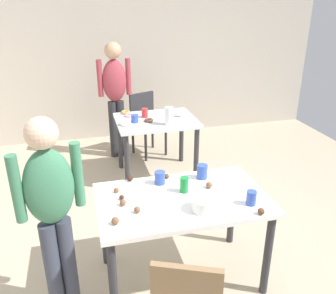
{
  "coord_description": "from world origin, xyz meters",
  "views": [
    {
      "loc": [
        -0.69,
        -2.39,
        2.15
      ],
      "look_at": [
        0.04,
        0.43,
        0.9
      ],
      "focal_mm": 38.46,
      "sensor_mm": 36.0,
      "label": 1
    }
  ],
  "objects": [
    {
      "name": "ground_plane",
      "position": [
        0.0,
        0.0,
        0.0
      ],
      "size": [
        6.4,
        6.4,
        0.0
      ],
      "primitive_type": "plane",
      "color": "tan"
    },
    {
      "name": "wall_back",
      "position": [
        0.0,
        3.2,
        1.3
      ],
      "size": [
        6.4,
        0.1,
        2.6
      ],
      "primitive_type": "cube",
      "color": "#BCB2A3",
      "rests_on": "ground_plane"
    },
    {
      "name": "dining_table_near",
      "position": [
        -0.01,
        -0.18,
        0.65
      ],
      "size": [
        1.27,
        0.77,
        0.75
      ],
      "color": "white",
      "rests_on": "ground_plane"
    },
    {
      "name": "dining_table_far",
      "position": [
        0.2,
        1.64,
        0.63
      ],
      "size": [
        0.96,
        0.75,
        0.75
      ],
      "color": "silver",
      "rests_on": "ground_plane"
    },
    {
      "name": "chair_far_table",
      "position": [
        0.21,
        2.37,
        0.5
      ],
      "size": [
        0.52,
        0.52,
        0.87
      ],
      "color": "#2D2D33",
      "rests_on": "ground_plane"
    },
    {
      "name": "person_girl_near",
      "position": [
        -0.93,
        -0.27,
        0.89
      ],
      "size": [
        0.45,
        0.28,
        1.48
      ],
      "color": "#383D4C",
      "rests_on": "ground_plane"
    },
    {
      "name": "person_adult_far",
      "position": [
        -0.2,
        2.36,
        0.96
      ],
      "size": [
        0.45,
        0.22,
        1.59
      ],
      "color": "#28282D",
      "rests_on": "ground_plane"
    },
    {
      "name": "mixing_bowl",
      "position": [
        0.08,
        -0.38,
        0.79
      ],
      "size": [
        0.17,
        0.17,
        0.09
      ],
      "primitive_type": "cylinder",
      "color": "white",
      "rests_on": "dining_table_near"
    },
    {
      "name": "soda_can",
      "position": [
        0.03,
        -0.1,
        0.81
      ],
      "size": [
        0.07,
        0.07,
        0.12
      ],
      "primitive_type": "cylinder",
      "color": "#198438",
      "rests_on": "dining_table_near"
    },
    {
      "name": "fork_near",
      "position": [
        -0.17,
        -0.28,
        0.75
      ],
      "size": [
        0.17,
        0.02,
        0.01
      ],
      "primitive_type": "cube",
      "color": "silver",
      "rests_on": "dining_table_near"
    },
    {
      "name": "cup_near_0",
      "position": [
        0.44,
        -0.39,
        0.8
      ],
      "size": [
        0.07,
        0.07,
        0.11
      ],
      "primitive_type": "cylinder",
      "color": "#3351B2",
      "rests_on": "dining_table_near"
    },
    {
      "name": "cup_near_1",
      "position": [
        -0.12,
        0.07,
        0.8
      ],
      "size": [
        0.08,
        0.08,
        0.1
      ],
      "primitive_type": "cylinder",
      "color": "#3351B2",
      "rests_on": "dining_table_near"
    },
    {
      "name": "cup_near_2",
      "position": [
        0.23,
        0.07,
        0.81
      ],
      "size": [
        0.09,
        0.09,
        0.12
      ],
      "primitive_type": "cylinder",
      "color": "#3351B2",
      "rests_on": "dining_table_near"
    },
    {
      "name": "cake_ball_0",
      "position": [
        0.45,
        -0.53,
        0.77
      ],
      "size": [
        0.05,
        0.05,
        0.05
      ],
      "primitive_type": "sphere",
      "color": "brown",
      "rests_on": "dining_table_near"
    },
    {
      "name": "cake_ball_1",
      "position": [
        -0.35,
        0.17,
        0.77
      ],
      "size": [
        0.05,
        0.05,
        0.05
      ],
      "primitive_type": "sphere",
      "color": "#3D2319",
      "rests_on": "dining_table_near"
    },
    {
      "name": "cake_ball_2",
      "position": [
        -0.45,
        -0.1,
        0.77
      ],
      "size": [
        0.04,
        0.04,
        0.04
      ],
      "primitive_type": "sphere",
      "color": "#3D2319",
      "rests_on": "dining_table_near"
    },
    {
      "name": "cake_ball_3",
      "position": [
        0.23,
        -0.1,
        0.77
      ],
      "size": [
        0.05,
        0.05,
        0.05
      ],
      "primitive_type": "sphere",
      "color": "brown",
      "rests_on": "dining_table_near"
    },
    {
      "name": "cake_ball_4",
      "position": [
        -0.46,
        -0.18,
        0.77
      ],
      "size": [
        0.05,
        0.05,
        0.05
      ],
      "primitive_type": "sphere",
      "color": "brown",
      "rests_on": "dining_table_near"
    },
    {
      "name": "cake_ball_5",
      "position": [
        -0.37,
        -0.3,
        0.77
      ],
      "size": [
        0.05,
        0.05,
        0.05
      ],
      "primitive_type": "sphere",
      "color": "brown",
      "rests_on": "dining_table_near"
    },
    {
      "name": "cake_ball_6",
      "position": [
        -0.05,
        0.14,
        0.77
      ],
      "size": [
        0.04,
        0.04,
        0.04
      ],
      "primitive_type": "sphere",
      "color": "brown",
      "rests_on": "dining_table_near"
    },
    {
      "name": "cake_ball_7",
      "position": [
        -0.48,
        0.01,
        0.77
      ],
      "size": [
        0.04,
        0.04,
        0.04
      ],
      "primitive_type": "sphere",
      "color": "brown",
      "rests_on": "dining_table_near"
    },
    {
      "name": "cake_ball_8",
      "position": [
        -0.54,
        -0.39,
        0.78
      ],
      "size": [
        0.05,
        0.05,
        0.05
      ],
      "primitive_type": "sphere",
      "color": "brown",
      "rests_on": "dining_table_near"
    },
    {
      "name": "pitcher_far",
      "position": [
        0.3,
        1.41,
        0.85
      ],
      "size": [
        0.1,
        0.1,
        0.21
      ],
      "primitive_type": "cylinder",
      "color": "white",
      "rests_on": "dining_table_far"
    },
    {
      "name": "cup_far_0",
      "position": [
        0.08,
        1.75,
        0.81
      ],
      "size": [
        0.08,
        0.08,
        0.11
      ],
      "primitive_type": "cylinder",
      "color": "red",
      "rests_on": "dining_table_far"
    },
    {
      "name": "cup_far_1",
      "position": [
        0.54,
        1.65,
        0.8
      ],
      "size": [
        0.07,
        0.07,
        0.1
      ],
      "primitive_type": "cylinder",
      "color": "white",
      "rests_on": "dining_table_far"
    },
    {
      "name": "cup_far_2",
      "position": [
        -0.07,
        1.59,
        0.8
      ],
      "size": [
        0.09,
        0.09,
        0.09
      ],
      "primitive_type": "cylinder",
      "color": "#3351B2",
      "rests_on": "dining_table_far"
    },
    {
      "name": "donut_far_0",
      "position": [
        -0.19,
        1.53,
        0.77
      ],
      "size": [
        0.14,
        0.14,
        0.04
      ],
      "primitive_type": "torus",
      "color": "white",
      "rests_on": "dining_table_far"
    },
    {
      "name": "donut_far_1",
      "position": [
        0.1,
        1.58,
        0.77
      ],
      "size": [
        0.11,
        0.11,
        0.03
      ],
      "primitive_type": "torus",
      "color": "brown",
      "rests_on": "dining_table_far"
    },
    {
      "name": "donut_far_2",
      "position": [
        -0.11,
        1.82,
        0.76
      ],
      "size": [
        0.1,
        0.1,
        0.03
      ],
      "primitive_type": "torus",
      "color": "pink",
      "rests_on": "dining_table_far"
    },
    {
      "name": "donut_far_3",
      "position": [
        -0.12,
        1.95,
        0.77
      ],
      "size": [
        0.12,
        0.12,
        0.04
      ],
      "primitive_type": "torus",
      "color": "gold",
      "rests_on": "dining_table_far"
    }
  ]
}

